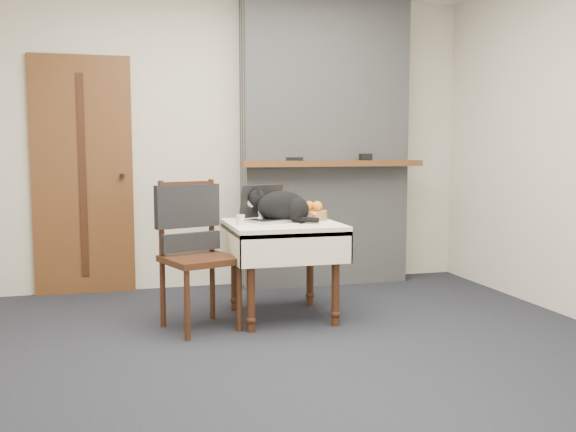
{
  "coord_description": "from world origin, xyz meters",
  "views": [
    {
      "loc": [
        -0.95,
        -3.68,
        1.23
      ],
      "look_at": [
        0.24,
        0.7,
        0.75
      ],
      "focal_mm": 40.0,
      "sensor_mm": 36.0,
      "label": 1
    }
  ],
  "objects_px": {
    "pill_bottle": "(314,218)",
    "chair": "(193,234)",
    "door": "(83,176)",
    "cat": "(283,207)",
    "laptop": "(268,212)",
    "side_table": "(283,238)",
    "cream_jar": "(240,220)",
    "fruit_basket": "(311,212)"
  },
  "relations": [
    {
      "from": "pill_bottle",
      "to": "chair",
      "type": "bearing_deg",
      "value": 177.08
    },
    {
      "from": "door",
      "to": "cat",
      "type": "bearing_deg",
      "value": -39.85
    },
    {
      "from": "laptop",
      "to": "chair",
      "type": "bearing_deg",
      "value": 171.49
    },
    {
      "from": "side_table",
      "to": "laptop",
      "type": "bearing_deg",
      "value": 130.62
    },
    {
      "from": "pill_bottle",
      "to": "chair",
      "type": "xyz_separation_m",
      "value": [
        -0.86,
        0.04,
        -0.09
      ]
    },
    {
      "from": "cat",
      "to": "chair",
      "type": "relative_size",
      "value": 0.47
    },
    {
      "from": "door",
      "to": "cream_jar",
      "type": "xyz_separation_m",
      "value": [
        1.09,
        -1.29,
        -0.26
      ]
    },
    {
      "from": "cat",
      "to": "fruit_basket",
      "type": "relative_size",
      "value": 1.99
    },
    {
      "from": "chair",
      "to": "door",
      "type": "bearing_deg",
      "value": 101.9
    },
    {
      "from": "chair",
      "to": "laptop",
      "type": "bearing_deg",
      "value": -5.27
    },
    {
      "from": "chair",
      "to": "cat",
      "type": "bearing_deg",
      "value": -12.79
    },
    {
      "from": "laptop",
      "to": "cat",
      "type": "bearing_deg",
      "value": -58.39
    },
    {
      "from": "laptop",
      "to": "fruit_basket",
      "type": "distance_m",
      "value": 0.33
    },
    {
      "from": "door",
      "to": "laptop",
      "type": "relative_size",
      "value": 4.47
    },
    {
      "from": "cat",
      "to": "fruit_basket",
      "type": "distance_m",
      "value": 0.26
    },
    {
      "from": "pill_bottle",
      "to": "fruit_basket",
      "type": "xyz_separation_m",
      "value": [
        0.04,
        0.21,
        0.02
      ]
    },
    {
      "from": "chair",
      "to": "side_table",
      "type": "bearing_deg",
      "value": -15.38
    },
    {
      "from": "pill_bottle",
      "to": "door",
      "type": "bearing_deg",
      "value": 141.2
    },
    {
      "from": "chair",
      "to": "pill_bottle",
      "type": "bearing_deg",
      "value": -22.21
    },
    {
      "from": "door",
      "to": "pill_bottle",
      "type": "xyz_separation_m",
      "value": [
        1.63,
        -1.31,
        -0.26
      ]
    },
    {
      "from": "cream_jar",
      "to": "fruit_basket",
      "type": "distance_m",
      "value": 0.6
    },
    {
      "from": "door",
      "to": "laptop",
      "type": "bearing_deg",
      "value": -40.11
    },
    {
      "from": "side_table",
      "to": "pill_bottle",
      "type": "height_order",
      "value": "pill_bottle"
    },
    {
      "from": "cream_jar",
      "to": "chair",
      "type": "distance_m",
      "value": 0.34
    },
    {
      "from": "laptop",
      "to": "fruit_basket",
      "type": "bearing_deg",
      "value": -19.12
    },
    {
      "from": "door",
      "to": "cream_jar",
      "type": "height_order",
      "value": "door"
    },
    {
      "from": "cat",
      "to": "pill_bottle",
      "type": "xyz_separation_m",
      "value": [
        0.2,
        -0.12,
        -0.07
      ]
    },
    {
      "from": "pill_bottle",
      "to": "chair",
      "type": "distance_m",
      "value": 0.87
    },
    {
      "from": "door",
      "to": "laptop",
      "type": "height_order",
      "value": "door"
    },
    {
      "from": "door",
      "to": "pill_bottle",
      "type": "height_order",
      "value": "door"
    },
    {
      "from": "door",
      "to": "cat",
      "type": "relative_size",
      "value": 4.2
    },
    {
      "from": "pill_bottle",
      "to": "fruit_basket",
      "type": "height_order",
      "value": "fruit_basket"
    },
    {
      "from": "cat",
      "to": "chair",
      "type": "height_order",
      "value": "chair"
    },
    {
      "from": "cream_jar",
      "to": "fruit_basket",
      "type": "height_order",
      "value": "fruit_basket"
    },
    {
      "from": "cream_jar",
      "to": "side_table",
      "type": "bearing_deg",
      "value": 12.16
    },
    {
      "from": "pill_bottle",
      "to": "chair",
      "type": "height_order",
      "value": "chair"
    },
    {
      "from": "door",
      "to": "pill_bottle",
      "type": "bearing_deg",
      "value": -38.8
    },
    {
      "from": "cream_jar",
      "to": "pill_bottle",
      "type": "distance_m",
      "value": 0.54
    },
    {
      "from": "fruit_basket",
      "to": "chair",
      "type": "bearing_deg",
      "value": -169.83
    },
    {
      "from": "cat",
      "to": "pill_bottle",
      "type": "relative_size",
      "value": 6.45
    },
    {
      "from": "cat",
      "to": "laptop",
      "type": "bearing_deg",
      "value": 166.23
    },
    {
      "from": "side_table",
      "to": "fruit_basket",
      "type": "distance_m",
      "value": 0.32
    }
  ]
}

